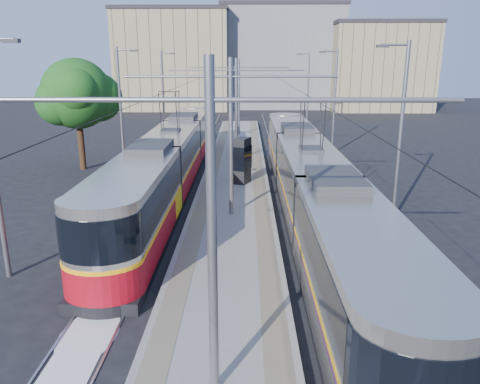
{
  "coord_description": "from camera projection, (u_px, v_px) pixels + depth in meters",
  "views": [
    {
      "loc": [
        0.66,
        -12.64,
        7.21
      ],
      "look_at": [
        0.42,
        7.11,
        1.6
      ],
      "focal_mm": 35.0,
      "sensor_mm": 36.0,
      "label": 1
    }
  ],
  "objects": [
    {
      "name": "building_right",
      "position": [
        379.0,
        67.0,
        67.99
      ],
      "size": [
        14.28,
        10.2,
        12.39
      ],
      "color": "gray",
      "rests_on": "ground"
    },
    {
      "name": "ground",
      "position": [
        223.0,
        307.0,
        14.13
      ],
      "size": [
        160.0,
        160.0,
        0.0
      ],
      "primitive_type": "plane",
      "color": "black",
      "rests_on": "ground"
    },
    {
      "name": "tactile_strip_left",
      "position": [
        213.0,
        170.0,
        30.42
      ],
      "size": [
        0.7,
        50.0,
        0.01
      ],
      "primitive_type": "cube",
      "color": "gray",
      "rests_on": "platform"
    },
    {
      "name": "catenary",
      "position": [
        234.0,
        109.0,
        26.51
      ],
      "size": [
        9.2,
        70.0,
        7.0
      ],
      "color": "slate",
      "rests_on": "platform"
    },
    {
      "name": "building_left",
      "position": [
        175.0,
        60.0,
        70.01
      ],
      "size": [
        16.32,
        12.24,
        14.26
      ],
      "color": "gray",
      "rests_on": "ground"
    },
    {
      "name": "rails",
      "position": [
        236.0,
        174.0,
        30.48
      ],
      "size": [
        8.71,
        70.0,
        0.03
      ],
      "color": "gray",
      "rests_on": "ground"
    },
    {
      "name": "building_centre",
      "position": [
        280.0,
        57.0,
        73.55
      ],
      "size": [
        18.36,
        14.28,
        15.12
      ],
      "color": "gray",
      "rests_on": "ground"
    },
    {
      "name": "street_lamps",
      "position": [
        237.0,
        104.0,
        33.19
      ],
      "size": [
        15.18,
        38.22,
        8.0
      ],
      "color": "slate",
      "rests_on": "ground"
    },
    {
      "name": "platform",
      "position": [
        236.0,
        172.0,
        30.45
      ],
      "size": [
        4.0,
        50.0,
        0.3
      ],
      "primitive_type": "cube",
      "color": "gray",
      "rests_on": "ground"
    },
    {
      "name": "tree",
      "position": [
        82.0,
        95.0,
        30.75
      ],
      "size": [
        5.05,
        4.67,
        7.33
      ],
      "color": "#382314",
      "rests_on": "ground"
    },
    {
      "name": "tram_right",
      "position": [
        310.0,
        181.0,
        21.38
      ],
      "size": [
        2.43,
        29.72,
        5.5
      ],
      "color": "black",
      "rests_on": "ground"
    },
    {
      "name": "track_arrow",
      "position": [
        69.0,
        369.0,
        11.29
      ],
      "size": [
        1.2,
        5.0,
        0.01
      ],
      "primitive_type": "cube",
      "color": "silver",
      "rests_on": "ground"
    },
    {
      "name": "tram_left",
      "position": [
        172.0,
        159.0,
        26.86
      ],
      "size": [
        2.43,
        28.96,
        5.5
      ],
      "color": "black",
      "rests_on": "ground"
    },
    {
      "name": "tactile_strip_right",
      "position": [
        258.0,
        170.0,
        30.39
      ],
      "size": [
        0.7,
        50.0,
        0.01
      ],
      "primitive_type": "cube",
      "color": "gray",
      "rests_on": "platform"
    },
    {
      "name": "shelter",
      "position": [
        242.0,
        159.0,
        26.86
      ],
      "size": [
        1.12,
        1.37,
        2.62
      ],
      "rotation": [
        0.0,
        0.0,
        -0.38
      ],
      "color": "black",
      "rests_on": "platform"
    }
  ]
}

